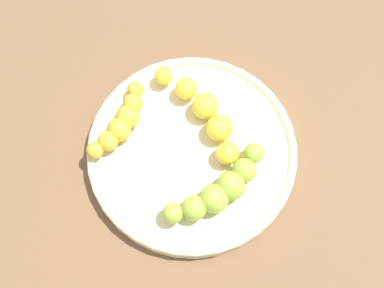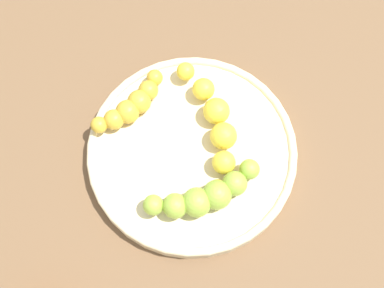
{
  "view_description": "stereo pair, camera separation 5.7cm",
  "coord_description": "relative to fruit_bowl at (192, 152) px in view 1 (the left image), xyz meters",
  "views": [
    {
      "loc": [
        -0.05,
        -0.2,
        0.58
      ],
      "look_at": [
        0.0,
        0.0,
        0.04
      ],
      "focal_mm": 46.89,
      "sensor_mm": 36.0,
      "label": 1
    },
    {
      "loc": [
        0.01,
        -0.2,
        0.58
      ],
      "look_at": [
        0.0,
        0.0,
        0.04
      ],
      "focal_mm": 46.89,
      "sensor_mm": 36.0,
      "label": 2
    }
  ],
  "objects": [
    {
      "name": "banana_green",
      "position": [
        0.02,
        -0.06,
        0.02
      ],
      "size": [
        0.13,
        0.07,
        0.03
      ],
      "rotation": [
        0.0,
        0.0,
        5.13
      ],
      "color": "#8CAD38",
      "rests_on": "fruit_bowl"
    },
    {
      "name": "banana_spotted",
      "position": [
        -0.07,
        0.05,
        0.02
      ],
      "size": [
        0.08,
        0.09,
        0.03
      ],
      "rotation": [
        0.0,
        0.0,
        5.53
      ],
      "color": "gold",
      "rests_on": "fruit_bowl"
    },
    {
      "name": "fruit_bowl",
      "position": [
        0.0,
        0.0,
        0.0
      ],
      "size": [
        0.25,
        0.25,
        0.02
      ],
      "color": "beige",
      "rests_on": "ground_plane"
    },
    {
      "name": "ground_plane",
      "position": [
        0.0,
        0.0,
        -0.01
      ],
      "size": [
        2.4,
        2.4,
        0.0
      ],
      "primitive_type": "plane",
      "color": "brown"
    },
    {
      "name": "banana_yellow",
      "position": [
        0.03,
        0.03,
        0.02
      ],
      "size": [
        0.08,
        0.17,
        0.03
      ],
      "rotation": [
        0.0,
        0.0,
        0.28
      ],
      "color": "yellow",
      "rests_on": "fruit_bowl"
    }
  ]
}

